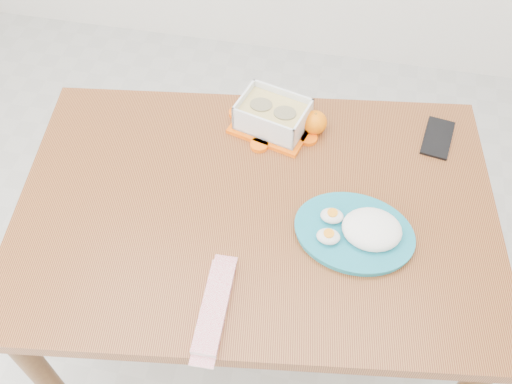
% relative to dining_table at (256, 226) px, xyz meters
% --- Properties ---
extents(ground, '(3.50, 3.50, 0.00)m').
position_rel_dining_table_xyz_m(ground, '(-0.14, -0.17, -0.66)').
color(ground, '#B7B7B2').
rests_on(ground, ground).
extents(dining_table, '(1.35, 1.00, 0.75)m').
position_rel_dining_table_xyz_m(dining_table, '(0.00, 0.00, 0.00)').
color(dining_table, brown).
rests_on(dining_table, ground).
extents(food_container, '(0.25, 0.22, 0.09)m').
position_rel_dining_table_xyz_m(food_container, '(-0.01, 0.29, 0.14)').
color(food_container, '#FF5E07').
rests_on(food_container, dining_table).
extents(orange_fruit, '(0.07, 0.07, 0.07)m').
position_rel_dining_table_xyz_m(orange_fruit, '(0.11, 0.30, 0.13)').
color(orange_fruit, orange).
rests_on(orange_fruit, dining_table).
extents(rice_plate, '(0.33, 0.33, 0.08)m').
position_rel_dining_table_xyz_m(rice_plate, '(0.27, -0.04, 0.12)').
color(rice_plate, teal).
rests_on(rice_plate, dining_table).
extents(candy_bar, '(0.06, 0.23, 0.02)m').
position_rel_dining_table_xyz_m(candy_bar, '(-0.03, -0.31, 0.11)').
color(candy_bar, '#B70924').
rests_on(candy_bar, dining_table).
extents(smartphone, '(0.10, 0.16, 0.01)m').
position_rel_dining_table_xyz_m(smartphone, '(0.46, 0.34, 0.10)').
color(smartphone, black).
rests_on(smartphone, dining_table).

